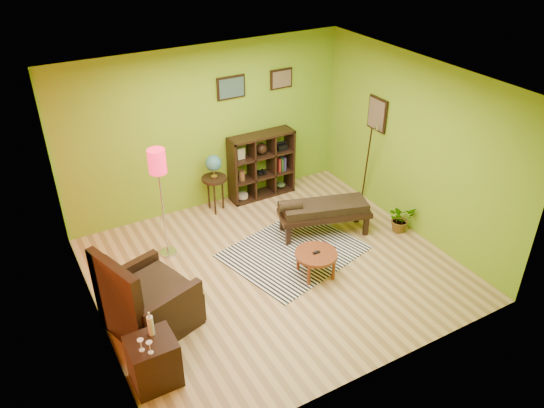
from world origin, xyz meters
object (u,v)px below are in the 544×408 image
floor_lamp (158,171)px  globe_table (214,170)px  armchair (146,304)px  potted_plant (400,221)px  bench (322,210)px  side_cabinet (154,361)px  cube_shelf (262,165)px  coffee_table (316,256)px

floor_lamp → globe_table: bearing=34.3°
armchair → potted_plant: armchair is taller
floor_lamp → potted_plant: (3.53, -1.26, -1.24)m
potted_plant → bench: bearing=153.6°
side_cabinet → bench: side_cabinet is taller
cube_shelf → coffee_table: bearing=-100.6°
bench → potted_plant: bench is taller
globe_table → bench: bearing=-51.1°
armchair → cube_shelf: bearing=38.1°
cube_shelf → bench: 1.60m
floor_lamp → potted_plant: 3.95m
globe_table → potted_plant: (2.36, -2.06, -0.62)m
armchair → coffee_table: bearing=-3.9°
coffee_table → armchair: size_ratio=0.50×
floor_lamp → globe_table: size_ratio=1.67×
side_cabinet → floor_lamp: floor_lamp is taller
globe_table → potted_plant: 3.19m
floor_lamp → cube_shelf: size_ratio=1.46×
side_cabinet → bench: bearing=25.6°
coffee_table → floor_lamp: floor_lamp is taller
side_cabinet → cube_shelf: (3.11, 3.17, 0.29)m
cube_shelf → armchair: bearing=-141.9°
cube_shelf → globe_table: bearing=-174.9°
coffee_table → bench: 1.11m
floor_lamp → bench: size_ratio=1.13×
armchair → potted_plant: (4.28, 0.12, -0.18)m
coffee_table → potted_plant: bearing=8.9°
floor_lamp → bench: floor_lamp is taller
globe_table → armchair: bearing=-131.4°
globe_table → potted_plant: bearing=-41.2°
coffee_table → floor_lamp: bearing=137.5°
cube_shelf → side_cabinet: bearing=-134.4°
coffee_table → cube_shelf: size_ratio=0.51×
armchair → cube_shelf: (2.90, 2.27, 0.24)m
floor_lamp → bench: bearing=-16.1°
floor_lamp → cube_shelf: (2.15, 0.89, -0.82)m
coffee_table → floor_lamp: 2.54m
globe_table → floor_lamp: bearing=-145.7°
armchair → floor_lamp: floor_lamp is taller
bench → cube_shelf: bearing=98.2°
cube_shelf → bench: bearing=-81.8°
coffee_table → cube_shelf: bearing=79.4°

